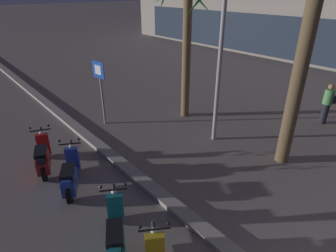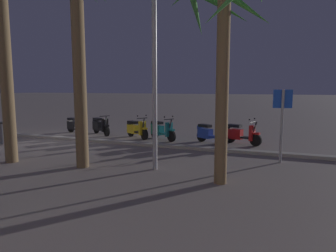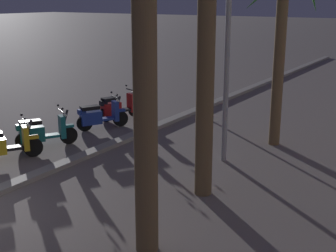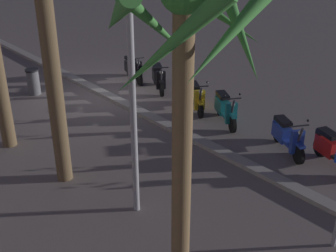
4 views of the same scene
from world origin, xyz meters
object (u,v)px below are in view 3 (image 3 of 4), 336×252
Objects in this scene: scooter_teal_far_back at (42,132)px; palm_tree_far_corner at (282,0)px; scooter_yellow_second_in_line at (3,145)px; crossing_sign at (211,78)px; scooter_blue_lead_nearest at (99,116)px; scooter_red_mid_rear at (117,107)px.

palm_tree_far_corner is at bearing 125.35° from scooter_teal_far_back.
scooter_teal_far_back and scooter_yellow_second_in_line have the same top height.
scooter_yellow_second_in_line is at bearing -21.85° from crossing_sign.
scooter_yellow_second_in_line is at bearing -1.76° from scooter_blue_lead_nearest.
palm_tree_far_corner is (-0.26, 5.68, 3.67)m from scooter_red_mid_rear.
scooter_yellow_second_in_line is at bearing 1.49° from scooter_red_mid_rear.
palm_tree_far_corner is (-5.26, 5.54, 3.68)m from scooter_yellow_second_in_line.
scooter_red_mid_rear is at bearing -178.51° from scooter_yellow_second_in_line.
scooter_teal_far_back is at bearing -26.55° from crossing_sign.
scooter_blue_lead_nearest is at bearing 10.75° from scooter_red_mid_rear.
scooter_red_mid_rear and scooter_teal_far_back have the same top height.
scooter_teal_far_back is 0.67× the size of crossing_sign.
scooter_teal_far_back is 1.02× the size of scooter_yellow_second_in_line.
scooter_blue_lead_nearest is 6.74m from palm_tree_far_corner.
scooter_teal_far_back is at bearing 179.73° from scooter_yellow_second_in_line.
crossing_sign is at bearing 139.18° from scooter_blue_lead_nearest.
scooter_teal_far_back is at bearing -54.65° from palm_tree_far_corner.
scooter_yellow_second_in_line is (5.00, 0.13, -0.01)m from scooter_red_mid_rear.
scooter_red_mid_rear and scooter_blue_lead_nearest have the same top height.
crossing_sign is at bearing 153.45° from scooter_teal_far_back.
palm_tree_far_corner is at bearing 92.61° from scooter_red_mid_rear.
scooter_blue_lead_nearest is at bearing 177.41° from scooter_teal_far_back.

